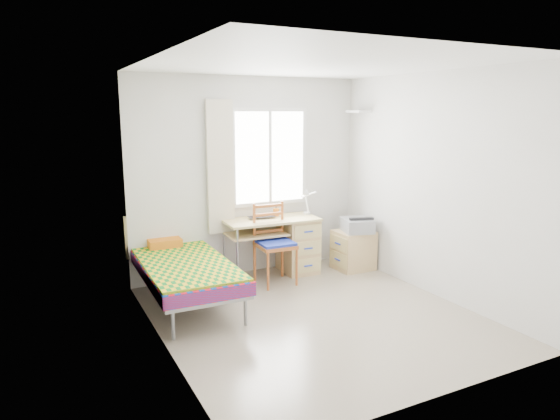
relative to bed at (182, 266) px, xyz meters
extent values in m
plane|color=#BCAD93|center=(1.13, -1.09, -0.42)|extent=(3.50, 3.50, 0.00)
plane|color=white|center=(1.13, -1.09, 2.18)|extent=(3.50, 3.50, 0.00)
plane|color=silver|center=(1.13, 0.66, 0.88)|extent=(3.20, 0.00, 3.20)
plane|color=silver|center=(-0.47, -1.09, 0.88)|extent=(0.00, 3.50, 3.50)
plane|color=silver|center=(2.73, -1.09, 0.88)|extent=(0.00, 3.50, 3.50)
cube|color=white|center=(1.43, 0.64, 1.13)|extent=(1.10, 0.04, 1.30)
cube|color=white|center=(1.43, 0.63, 1.13)|extent=(1.00, 0.02, 1.20)
cube|color=white|center=(1.43, 0.63, 1.13)|extent=(0.04, 0.02, 1.20)
cube|color=beige|center=(0.71, 0.59, 1.03)|extent=(0.35, 0.05, 1.70)
cube|color=white|center=(2.62, 0.31, 1.73)|extent=(0.20, 0.32, 0.03)
cube|color=gray|center=(0.00, -0.07, -0.08)|extent=(0.93, 1.99, 0.06)
cube|color=red|center=(0.00, -0.07, 0.00)|extent=(0.97, 2.01, 0.14)
cube|color=gold|center=(0.00, -0.09, 0.07)|extent=(0.95, 1.89, 0.03)
cube|color=tan|center=(0.00, 0.89, 0.17)|extent=(0.95, 0.07, 0.54)
cube|color=orange|center=(-0.05, 0.62, 0.14)|extent=(0.40, 0.34, 0.10)
cylinder|color=gray|center=(-0.37, -0.96, -0.26)|extent=(0.04, 0.04, 0.32)
cylinder|color=gray|center=(0.38, 0.82, -0.26)|extent=(0.04, 0.04, 0.32)
cube|color=tan|center=(1.31, 0.35, 0.34)|extent=(1.26, 0.63, 0.03)
cube|color=tan|center=(1.71, 0.35, -0.05)|extent=(0.46, 0.57, 0.74)
cube|color=tan|center=(1.08, 0.35, 0.18)|extent=(0.78, 0.56, 0.02)
cylinder|color=gray|center=(0.73, 0.12, -0.05)|extent=(0.03, 0.03, 0.74)
cylinder|color=gray|center=(0.73, 0.58, -0.05)|extent=(0.03, 0.03, 0.74)
cube|color=#96571D|center=(1.22, 0.05, 0.08)|extent=(0.46, 0.46, 0.04)
cube|color=#1C2E9A|center=(1.22, 0.05, 0.11)|extent=(0.44, 0.44, 0.04)
cube|color=#96571D|center=(1.22, 0.24, 0.39)|extent=(0.40, 0.05, 0.44)
cylinder|color=#96571D|center=(1.02, -0.15, -0.17)|extent=(0.03, 0.03, 0.50)
cylinder|color=#96571D|center=(1.41, 0.24, 0.09)|extent=(0.04, 0.04, 1.01)
cube|color=tan|center=(2.44, 0.09, -0.15)|extent=(0.49, 0.45, 0.54)
cube|color=tan|center=(2.19, 0.09, -0.03)|extent=(0.01, 0.40, 0.20)
cube|color=tan|center=(2.19, 0.09, -0.25)|extent=(0.01, 0.40, 0.20)
cube|color=gray|center=(2.47, 0.06, 0.21)|extent=(0.48, 0.52, 0.18)
cube|color=black|center=(2.47, 0.06, 0.30)|extent=(0.38, 0.42, 0.02)
imported|color=black|center=(1.20, 0.38, 0.37)|extent=(0.39, 0.27, 0.03)
cylinder|color=orange|center=(1.45, 0.50, 0.40)|extent=(0.09, 0.09, 0.10)
cylinder|color=white|center=(1.87, 0.40, 0.37)|extent=(0.10, 0.10, 0.03)
cylinder|color=white|center=(1.87, 0.40, 0.50)|extent=(0.02, 0.11, 0.26)
cylinder|color=white|center=(1.85, 0.32, 0.64)|extent=(0.12, 0.23, 0.11)
cone|color=white|center=(1.77, 0.22, 0.67)|extent=(0.14, 0.15, 0.12)
imported|color=gray|center=(1.11, 0.36, 0.17)|extent=(0.19, 0.25, 0.02)
camera|label=1|loc=(-1.47, -5.38, 1.72)|focal=32.00mm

